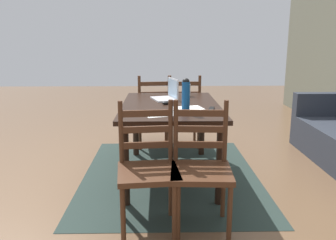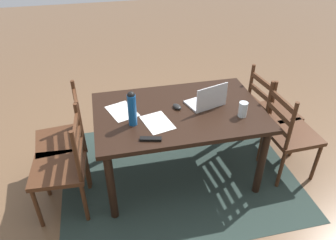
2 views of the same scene
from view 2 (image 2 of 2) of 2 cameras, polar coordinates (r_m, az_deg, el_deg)
name	(u,v)px [view 2 (image 2 of 2)]	position (r m, az deg, el deg)	size (l,w,h in m)	color
ground_plane	(177,173)	(3.32, 1.70, -9.35)	(14.00, 14.00, 0.00)	brown
area_rug	(177,172)	(3.31, 1.70, -9.31)	(2.27, 1.79, 0.01)	#283833
dining_table	(179,119)	(2.90, 1.92, 0.17)	(1.50, 0.96, 0.76)	black
chair_right_near	(65,139)	(3.13, -17.84, -3.24)	(0.48, 0.48, 0.95)	#4C2B19
chair_left_near	(270,113)	(3.52, 17.69, 1.23)	(0.49, 0.49, 0.95)	#4C2B19
chair_left_far	(289,134)	(3.26, 20.75, -2.37)	(0.46, 0.46, 0.95)	#4C2B19
chair_right_far	(63,167)	(2.83, -18.14, -7.98)	(0.46, 0.46, 0.95)	#4C2B19
laptop	(208,100)	(2.90, 7.07, 3.53)	(0.37, 0.30, 0.23)	silver
water_bottle	(132,108)	(2.60, -6.43, 2.17)	(0.07, 0.07, 0.31)	#145199
drinking_glass	(243,109)	(2.81, 13.18, 1.86)	(0.08, 0.08, 0.13)	silver
computer_mouse	(177,107)	(2.87, 1.62, 2.41)	(0.06, 0.10, 0.03)	black
tv_remote	(151,139)	(2.49, -3.11, -3.38)	(0.04, 0.17, 0.02)	black
paper_stack_left	(157,123)	(2.68, -1.90, -0.45)	(0.21, 0.30, 0.00)	white
paper_stack_right	(122,111)	(2.86, -8.19, 1.54)	(0.21, 0.30, 0.00)	white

